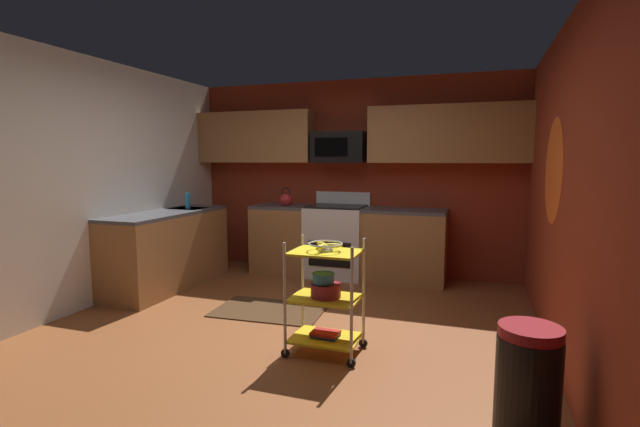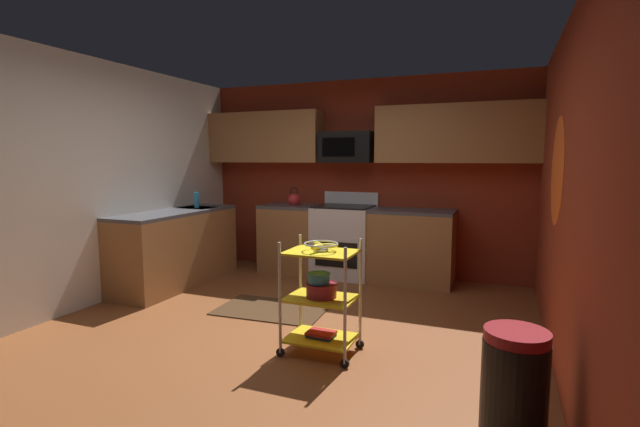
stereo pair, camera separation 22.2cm
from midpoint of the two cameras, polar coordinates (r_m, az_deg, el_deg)
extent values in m
cube|color=brown|center=(4.26, -3.30, -14.77)|extent=(4.40, 4.80, 0.04)
cube|color=maroon|center=(6.25, 6.16, 4.51)|extent=(4.52, 0.06, 2.60)
cube|color=silver|center=(5.32, -25.74, 3.48)|extent=(0.06, 4.80, 2.60)
cube|color=maroon|center=(3.63, 30.33, 1.98)|extent=(0.06, 4.80, 2.60)
cylinder|color=#E5591E|center=(4.21, 28.85, 4.65)|extent=(0.00, 0.88, 0.88)
cube|color=#9E6B3D|center=(6.03, 5.20, -3.79)|extent=(2.56, 0.60, 0.88)
cube|color=#4C4C51|center=(5.96, 5.25, 0.56)|extent=(2.56, 0.60, 0.04)
cube|color=#9E6B3D|center=(5.87, -16.46, -4.35)|extent=(0.60, 1.76, 0.88)
cube|color=#4C4C51|center=(5.80, -16.62, 0.12)|extent=(0.60, 1.76, 0.04)
cube|color=#B7BABC|center=(6.14, -14.10, 0.00)|extent=(0.44, 0.36, 0.16)
cube|color=white|center=(6.06, 4.09, -3.53)|extent=(0.76, 0.64, 0.92)
cube|color=black|center=(5.78, 3.09, -5.14)|extent=(0.56, 0.01, 0.32)
cube|color=white|center=(6.27, 4.94, 1.87)|extent=(0.76, 0.06, 0.18)
cube|color=black|center=(6.00, 4.12, 0.89)|extent=(0.72, 0.60, 0.02)
cube|color=#9E6B3D|center=(6.58, -5.90, 9.42)|extent=(1.68, 0.33, 0.70)
cube|color=#9E6B3D|center=(5.84, 17.63, 9.47)|extent=(1.92, 0.33, 0.70)
cube|color=black|center=(6.07, 4.51, 8.24)|extent=(0.70, 0.38, 0.40)
cube|color=black|center=(5.91, 3.38, 8.29)|extent=(0.44, 0.01, 0.24)
cylinder|color=silver|center=(3.60, -3.25, -10.52)|extent=(0.02, 0.02, 0.88)
cylinder|color=black|center=(3.76, -3.20, -16.94)|extent=(0.07, 0.02, 0.07)
cylinder|color=silver|center=(3.42, 5.04, -11.49)|extent=(0.02, 0.02, 0.88)
cylinder|color=black|center=(3.58, 4.96, -18.19)|extent=(0.07, 0.02, 0.07)
cylinder|color=silver|center=(3.94, -0.83, -8.98)|extent=(0.02, 0.02, 0.88)
cylinder|color=black|center=(4.08, -0.82, -14.93)|extent=(0.07, 0.02, 0.07)
cylinder|color=silver|center=(3.77, 6.77, -9.74)|extent=(0.02, 0.02, 0.88)
cylinder|color=black|center=(3.92, 6.68, -15.91)|extent=(0.07, 0.02, 0.07)
cube|color=yellow|center=(3.79, 1.86, -15.29)|extent=(0.54, 0.39, 0.02)
cube|color=yellow|center=(3.68, 1.88, -10.53)|extent=(0.54, 0.39, 0.02)
cube|color=yellow|center=(3.59, 1.91, -4.88)|extent=(0.54, 0.39, 0.02)
torus|color=silver|center=(3.57, 1.91, -3.80)|extent=(0.27, 0.27, 0.01)
cylinder|color=silver|center=(3.58, 1.91, -4.58)|extent=(0.12, 0.12, 0.02)
ellipsoid|color=yellow|center=(3.58, 2.71, -4.04)|extent=(0.17, 0.09, 0.04)
ellipsoid|color=yellow|center=(3.62, 1.55, -3.90)|extent=(0.15, 0.14, 0.04)
ellipsoid|color=yellow|center=(3.54, 1.47, -4.16)|extent=(0.08, 0.17, 0.04)
cylinder|color=maroon|center=(3.66, 1.94, -9.59)|extent=(0.24, 0.24, 0.11)
torus|color=maroon|center=(3.65, 1.94, -8.78)|extent=(0.25, 0.25, 0.01)
cylinder|color=#338CBF|center=(3.63, 1.62, -8.12)|extent=(0.17, 0.17, 0.08)
torus|color=#338CBF|center=(3.62, 1.62, -7.53)|extent=(0.18, 0.18, 0.01)
cube|color=#1E4C8C|center=(3.78, 1.87, -15.01)|extent=(0.22, 0.15, 0.02)
cube|color=#B22626|center=(3.78, 1.87, -14.69)|extent=(0.22, 0.17, 0.02)
sphere|color=red|center=(6.25, -2.23, 1.71)|extent=(0.18, 0.18, 0.18)
sphere|color=black|center=(6.24, -2.24, 2.51)|extent=(0.03, 0.03, 0.03)
cone|color=red|center=(6.22, -1.55, 1.86)|extent=(0.09, 0.04, 0.06)
torus|color=black|center=(6.24, -2.24, 2.74)|extent=(0.12, 0.01, 0.12)
cylinder|color=#2D8CBF|center=(6.08, -14.15, 1.63)|extent=(0.06, 0.06, 0.20)
cylinder|color=black|center=(2.84, 25.24, -19.91)|extent=(0.34, 0.34, 0.60)
cylinder|color=maroon|center=(2.71, 25.60, -13.64)|extent=(0.33, 0.33, 0.06)
cube|color=#472D19|center=(4.82, -4.72, -11.84)|extent=(1.14, 0.76, 0.01)
camera|label=1|loc=(0.11, -88.48, 0.18)|focal=25.64mm
camera|label=2|loc=(0.11, 91.52, -0.18)|focal=25.64mm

